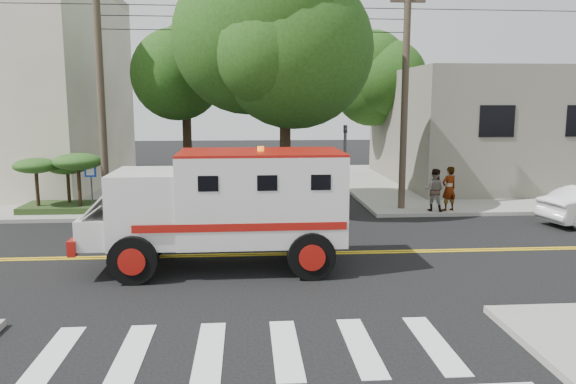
{
  "coord_description": "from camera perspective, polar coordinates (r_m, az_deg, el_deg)",
  "views": [
    {
      "loc": [
        -0.09,
        -16.22,
        4.51
      ],
      "look_at": [
        1.26,
        1.73,
        1.6
      ],
      "focal_mm": 35.0,
      "sensor_mm": 36.0,
      "label": 1
    }
  ],
  "objects": [
    {
      "name": "armored_truck",
      "position": [
        15.27,
        -6.17,
        -1.02
      ],
      "size": [
        7.05,
        2.91,
        3.2
      ],
      "rotation": [
        0.0,
        0.0,
        0.01
      ],
      "color": "silver",
      "rests_on": "ground"
    },
    {
      "name": "palm_planter",
      "position": [
        24.17,
        -21.96,
        1.71
      ],
      "size": [
        3.52,
        2.63,
        2.36
      ],
      "color": "#1E3314",
      "rests_on": "sidewalk_nw"
    },
    {
      "name": "tree_right",
      "position": [
        33.26,
        11.54,
        11.73
      ],
      "size": [
        4.8,
        4.5,
        8.2
      ],
      "color": "black",
      "rests_on": "ground"
    },
    {
      "name": "traffic_signal",
      "position": [
        22.29,
        5.8,
        3.25
      ],
      "size": [
        0.15,
        0.18,
        3.6
      ],
      "color": "#3F3F42",
      "rests_on": "ground"
    },
    {
      "name": "tree_main",
      "position": [
        22.68,
        0.91,
        15.99
      ],
      "size": [
        6.08,
        5.7,
        9.85
      ],
      "color": "black",
      "rests_on": "ground"
    },
    {
      "name": "tree_left",
      "position": [
        28.15,
        -9.76,
        11.54
      ],
      "size": [
        4.48,
        4.2,
        7.7
      ],
      "color": "black",
      "rests_on": "ground"
    },
    {
      "name": "pedestrian_b",
      "position": [
        23.26,
        14.64,
        0.21
      ],
      "size": [
        1.03,
        0.95,
        1.71
      ],
      "primitive_type": "imported",
      "rotation": [
        0.0,
        0.0,
        2.68
      ],
      "color": "gray",
      "rests_on": "sidewalk_ne"
    },
    {
      "name": "building_right",
      "position": [
        33.81,
        22.36,
        6.19
      ],
      "size": [
        14.0,
        12.0,
        6.0
      ],
      "primitive_type": "cube",
      "color": "slate",
      "rests_on": "sidewalk_ne"
    },
    {
      "name": "utility_pole_right",
      "position": [
        23.32,
        11.76,
        8.97
      ],
      "size": [
        0.28,
        0.28,
        9.0
      ],
      "primitive_type": "cylinder",
      "color": "#382D23",
      "rests_on": "ground"
    },
    {
      "name": "pedestrian_a",
      "position": [
        23.45,
        16.04,
        0.33
      ],
      "size": [
        0.76,
        0.61,
        1.79
      ],
      "primitive_type": "imported",
      "rotation": [
        0.0,
        0.0,
        3.46
      ],
      "color": "gray",
      "rests_on": "sidewalk_ne"
    },
    {
      "name": "accessibility_sign",
      "position": [
        23.43,
        -19.37,
        0.95
      ],
      "size": [
        0.45,
        0.1,
        2.02
      ],
      "color": "#3F3F42",
      "rests_on": "ground"
    },
    {
      "name": "utility_pole_left",
      "position": [
        22.9,
        -18.43,
        8.69
      ],
      "size": [
        0.28,
        0.28,
        9.0
      ],
      "primitive_type": "cylinder",
      "color": "#382D23",
      "rests_on": "ground"
    },
    {
      "name": "ground",
      "position": [
        16.84,
        -3.85,
        -6.38
      ],
      "size": [
        100.0,
        100.0,
        0.0
      ],
      "primitive_type": "plane",
      "color": "black",
      "rests_on": "ground"
    },
    {
      "name": "sidewalk_ne",
      "position": [
        32.98,
        20.09,
        0.9
      ],
      "size": [
        17.0,
        17.0,
        0.15
      ],
      "primitive_type": "cube",
      "color": "gray",
      "rests_on": "ground"
    }
  ]
}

